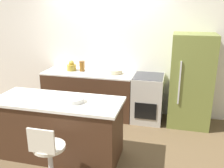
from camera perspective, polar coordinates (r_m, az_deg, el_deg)
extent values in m
plane|color=brown|center=(4.92, -3.44, -8.54)|extent=(14.00, 14.00, 0.00)
cube|color=white|center=(5.17, -1.34, 7.95)|extent=(8.00, 0.06, 2.60)
cube|color=#422819|center=(5.14, -5.26, -2.25)|extent=(1.81, 0.65, 0.85)
cube|color=white|center=(5.01, -5.40, 2.52)|extent=(1.81, 0.65, 0.03)
cube|color=#9EA3A8|center=(5.11, -8.76, 2.93)|extent=(0.44, 0.36, 0.01)
cube|color=#422819|center=(3.80, -11.92, -10.08)|extent=(1.77, 0.69, 0.84)
cube|color=white|center=(3.62, -12.36, -3.86)|extent=(1.84, 0.74, 0.04)
cube|color=#B7B2A8|center=(4.89, 8.16, -3.23)|extent=(0.57, 0.65, 0.88)
cube|color=black|center=(4.63, 7.63, -6.20)|extent=(0.40, 0.01, 0.31)
cube|color=#333338|center=(4.75, 8.39, 1.81)|extent=(0.54, 0.62, 0.01)
cube|color=olive|center=(4.76, 17.55, 0.70)|extent=(0.74, 0.64, 1.70)
cube|color=silver|center=(4.42, 15.17, 0.21)|extent=(0.02, 0.02, 0.76)
cylinder|color=#B7B7BC|center=(3.30, -13.84, -18.02)|extent=(0.06, 0.06, 0.54)
cylinder|color=silver|center=(3.15, -14.23, -13.74)|extent=(0.38, 0.38, 0.04)
cube|color=silver|center=(2.94, -15.99, -12.48)|extent=(0.33, 0.02, 0.29)
cylinder|color=#B29333|center=(5.15, -9.22, 3.75)|extent=(0.19, 0.19, 0.12)
sphere|color=#B29333|center=(5.13, -9.27, 4.76)|extent=(0.10, 0.10, 0.10)
cylinder|color=#C1B28E|center=(4.87, 0.73, 2.90)|extent=(0.28, 0.28, 0.07)
cylinder|color=brown|center=(5.05, -6.85, 3.98)|extent=(0.10, 0.10, 0.19)
cylinder|color=brown|center=(5.03, -6.89, 5.09)|extent=(0.11, 0.11, 0.02)
cylinder|color=white|center=(3.48, -8.75, -3.59)|extent=(0.29, 0.29, 0.06)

